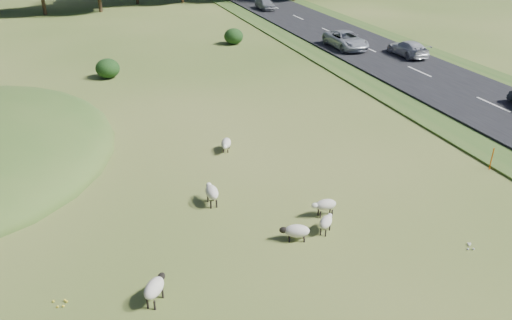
% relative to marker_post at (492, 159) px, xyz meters
% --- Properties ---
extents(ground, '(160.00, 160.00, 0.00)m').
position_rel_marker_post_xyz_m(ground, '(-13.40, 19.03, -0.60)').
color(ground, '#39581B').
rests_on(ground, ground).
extents(road, '(8.00, 150.00, 0.25)m').
position_rel_marker_post_xyz_m(road, '(6.60, 29.03, -0.47)').
color(road, black).
rests_on(road, ground).
extents(shrubs, '(26.83, 9.18, 1.53)m').
position_rel_marker_post_xyz_m(shrubs, '(-14.50, 26.80, 0.13)').
color(shrubs, black).
rests_on(shrubs, ground).
extents(marker_post, '(0.06, 0.06, 1.20)m').
position_rel_marker_post_xyz_m(marker_post, '(0.00, 0.00, 0.00)').
color(marker_post, '#D8590C').
rests_on(marker_post, ground).
extents(sheep_0, '(0.95, 0.92, 0.73)m').
position_rel_marker_post_xyz_m(sheep_0, '(-10.25, -2.20, -0.09)').
color(sheep_0, beige).
rests_on(sheep_0, ground).
extents(sheep_1, '(1.26, 0.84, 0.70)m').
position_rel_marker_post_xyz_m(sheep_1, '(-11.61, -2.31, -0.16)').
color(sheep_1, beige).
rests_on(sheep_1, ground).
extents(sheep_2, '(1.13, 0.56, 0.80)m').
position_rel_marker_post_xyz_m(sheep_2, '(-9.76, -1.11, -0.04)').
color(sheep_2, beige).
rests_on(sheep_2, ground).
extents(sheep_3, '(0.57, 1.24, 0.89)m').
position_rel_marker_post_xyz_m(sheep_3, '(-14.03, 1.42, 0.02)').
color(sheep_3, beige).
rests_on(sheep_3, ground).
extents(sheep_4, '(0.86, 1.23, 0.68)m').
position_rel_marker_post_xyz_m(sheep_4, '(-11.89, 6.52, -0.17)').
color(sheep_4, beige).
rests_on(sheep_4, ground).
extents(sheep_5, '(1.03, 1.22, 0.89)m').
position_rel_marker_post_xyz_m(sheep_5, '(-17.38, -3.98, 0.02)').
color(sheep_5, beige).
rests_on(sheep_5, ground).
extents(car_0, '(1.71, 4.25, 1.45)m').
position_rel_marker_post_xyz_m(car_0, '(4.70, 45.38, 0.37)').
color(car_0, '#95999C').
rests_on(car_0, road).
extents(car_1, '(2.51, 5.45, 1.52)m').
position_rel_marker_post_xyz_m(car_1, '(4.70, 23.78, 0.41)').
color(car_1, '#B6B9BF').
rests_on(car_1, road).
extents(car_3, '(1.84, 4.53, 1.31)m').
position_rel_marker_post_xyz_m(car_3, '(8.50, 19.52, 0.31)').
color(car_3, silver).
rests_on(car_3, road).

